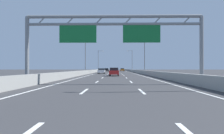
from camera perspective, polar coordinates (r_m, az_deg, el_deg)
The scene contains 50 objects.
ground_plane at distance 100.49m, azimuth 0.89°, elevation -1.16°, with size 260.00×260.00×0.00m, color #38383A.
lane_dash_left_1 at distance 13.20m, azimuth -7.63°, elevation -6.64°, with size 0.16×3.00×0.01m, color white.
lane_dash_left_2 at distance 22.11m, azimuth -4.13°, elevation -4.09°, with size 0.16×3.00×0.01m, color white.
lane_dash_left_3 at distance 31.07m, azimuth -2.65°, elevation -3.01°, with size 0.16×3.00×0.01m, color white.
lane_dash_left_4 at distance 40.05m, azimuth -1.83°, elevation -2.40°, with size 0.16×3.00×0.01m, color white.
lane_dash_left_5 at distance 49.04m, azimuth -1.32°, elevation -2.02°, with size 0.16×3.00×0.01m, color white.
lane_dash_left_6 at distance 58.03m, azimuth -0.96°, elevation -1.76°, with size 0.16×3.00×0.01m, color white.
lane_dash_left_7 at distance 67.02m, azimuth -0.70°, elevation -1.57°, with size 0.16×3.00×0.01m, color white.
lane_dash_left_8 at distance 76.01m, azimuth -0.50°, elevation -1.42°, with size 0.16×3.00×0.01m, color white.
lane_dash_left_9 at distance 85.01m, azimuth -0.34°, elevation -1.31°, with size 0.16×3.00×0.01m, color white.
lane_dash_left_10 at distance 94.01m, azimuth -0.22°, elevation -1.21°, with size 0.16×3.00×0.01m, color white.
lane_dash_left_11 at distance 103.00m, azimuth -0.11°, elevation -1.14°, with size 0.16×3.00×0.01m, color white.
lane_dash_left_12 at distance 112.00m, azimuth -0.02°, elevation -1.07°, with size 0.16×3.00×0.01m, color white.
lane_dash_left_13 at distance 121.00m, azimuth 0.05°, elevation -1.02°, with size 0.16×3.00×0.01m, color white.
lane_dash_left_14 at distance 130.00m, azimuth 0.11°, elevation -0.97°, with size 0.16×3.00×0.01m, color white.
lane_dash_left_15 at distance 139.00m, azimuth 0.17°, elevation -0.93°, with size 0.16×3.00×0.01m, color white.
lane_dash_left_16 at distance 148.00m, azimuth 0.22°, elevation -0.89°, with size 0.16×3.00×0.01m, color white.
lane_dash_left_17 at distance 156.99m, azimuth 0.26°, elevation -0.86°, with size 0.16×3.00×0.01m, color white.
lane_dash_right_1 at distance 13.16m, azimuth 8.17°, elevation -6.66°, with size 0.16×3.00×0.01m, color white.
lane_dash_right_2 at distance 22.08m, azimuth 5.24°, elevation -4.10°, with size 0.16×3.00×0.01m, color white.
lane_dash_right_3 at distance 31.05m, azimuth 4.00°, elevation -3.01°, with size 0.16×3.00×0.01m, color white.
lane_dash_right_4 at distance 40.03m, azimuth 3.32°, elevation -2.41°, with size 0.16×3.00×0.01m, color white.
lane_dash_right_5 at distance 49.02m, azimuth 2.89°, elevation -2.02°, with size 0.16×3.00×0.01m, color white.
lane_dash_right_6 at distance 58.02m, azimuth 2.60°, elevation -1.76°, with size 0.16×3.00×0.01m, color white.
lane_dash_right_7 at distance 67.01m, azimuth 2.38°, elevation -1.57°, with size 0.16×3.00×0.01m, color white.
lane_dash_right_8 at distance 76.01m, azimuth 2.21°, elevation -1.42°, with size 0.16×3.00×0.01m, color white.
lane_dash_right_9 at distance 85.00m, azimuth 2.08°, elevation -1.31°, with size 0.16×3.00×0.01m, color white.
lane_dash_right_10 at distance 94.00m, azimuth 1.98°, elevation -1.21°, with size 0.16×3.00×0.01m, color white.
lane_dash_right_11 at distance 103.00m, azimuth 1.89°, elevation -1.14°, with size 0.16×3.00×0.01m, color white.
lane_dash_right_12 at distance 112.00m, azimuth 1.82°, elevation -1.07°, with size 0.16×3.00×0.01m, color white.
lane_dash_right_13 at distance 120.99m, azimuth 1.76°, elevation -1.02°, with size 0.16×3.00×0.01m, color white.
lane_dash_right_14 at distance 129.99m, azimuth 1.70°, elevation -0.97°, with size 0.16×3.00×0.01m, color white.
lane_dash_right_15 at distance 138.99m, azimuth 1.66°, elevation -0.93°, with size 0.16×3.00×0.01m, color white.
lane_dash_right_16 at distance 147.99m, azimuth 1.61°, elevation -0.89°, with size 0.16×3.00×0.01m, color white.
lane_dash_right_17 at distance 156.99m, azimuth 1.58°, elevation -0.86°, with size 0.16×3.00×0.01m, color white.
edge_line_left at distance 88.65m, azimuth -2.52°, elevation -1.27°, with size 0.16×176.00×0.01m, color white.
edge_line_right at distance 88.63m, azimuth 4.27°, elevation -1.27°, with size 0.16×176.00×0.01m, color white.
barrier_left at distance 110.71m, azimuth -2.68°, elevation -0.84°, with size 0.45×220.00×0.95m.
barrier_right at distance 110.68m, azimuth 4.47°, elevation -0.84°, with size 0.45×220.00×0.95m.
sign_gantry at distance 19.19m, azimuth 0.22°, elevation 9.75°, with size 16.33×0.36×6.36m.
streetlamp_left_near at distance 16.06m, azimuth -28.32°, elevation 13.91°, with size 2.58×0.28×9.50m.
streetlamp_left_mid at distance 54.38m, azimuth -7.10°, elevation 3.83°, with size 2.58×0.28×9.50m.
streetlamp_right_mid at distance 54.34m, azimuth 8.72°, elevation 3.83°, with size 2.58×0.28×9.50m.
streetlamp_left_far at distance 94.21m, azimuth -3.67°, elevation 2.07°, with size 2.58×0.28×9.50m.
streetlamp_right_far at distance 94.19m, azimuth 5.43°, elevation 2.07°, with size 2.58×0.28×9.50m.
blue_car at distance 119.90m, azimuth 0.96°, elevation -0.67°, with size 1.80×4.38×1.49m.
orange_car at distance 99.42m, azimuth 2.84°, elevation -0.75°, with size 1.89×4.64×1.40m.
black_car at distance 92.54m, azimuth -1.48°, elevation -0.77°, with size 1.87×4.23×1.44m.
red_car at distance 38.93m, azimuth 0.57°, elevation -1.31°, with size 1.77×4.46×1.55m.
white_car at distance 55.98m, azimuth -2.91°, elevation -1.06°, with size 1.84×4.52×1.42m.
Camera 1 is at (0.16, -0.48, 1.46)m, focal length 33.18 mm.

